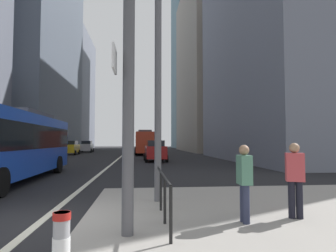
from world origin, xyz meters
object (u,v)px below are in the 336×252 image
city_bus_blue_oncoming (11,142)px  bollard_left (61,251)px  street_lamp_post (158,26)px  pedestrian_waiting (244,179)px  car_receding_far (149,145)px  car_oncoming_mid (71,148)px  city_bus_red_receding (144,141)px  car_receding_near (155,151)px  car_oncoming_far (87,146)px  pedestrian_walking (295,176)px

city_bus_blue_oncoming → bollard_left: 11.69m
street_lamp_post → pedestrian_waiting: bearing=-54.4°
car_receding_far → street_lamp_post: 52.62m
bollard_left → car_oncoming_mid: bearing=103.0°
city_bus_red_receding → car_receding_near: city_bus_red_receding is taller
car_receding_near → car_oncoming_far: size_ratio=1.07×
city_bus_blue_oncoming → car_receding_far: (7.88, 46.96, -0.85)m
car_oncoming_far → street_lamp_post: street_lamp_post is taller
car_oncoming_mid → pedestrian_waiting: (11.79, -35.08, 0.07)m
car_oncoming_far → bollard_left: (8.11, -46.40, -0.32)m
city_bus_blue_oncoming → pedestrian_waiting: size_ratio=7.04×
car_receding_near → car_oncoming_far: same height
car_oncoming_far → bollard_left: bearing=-80.1°
car_oncoming_far → car_receding_near: bearing=-65.6°
car_oncoming_far → pedestrian_walking: size_ratio=2.51×
car_receding_far → city_bus_blue_oncoming: bearing=-99.5°
city_bus_blue_oncoming → pedestrian_walking: bearing=-39.1°
city_bus_red_receding → car_oncoming_far: (-9.61, 7.85, -0.85)m
city_bus_red_receding → pedestrian_waiting: 35.95m
car_receding_far → car_oncoming_mid: bearing=-120.4°
city_bus_blue_oncoming → car_receding_far: city_bus_blue_oncoming is taller
car_oncoming_mid → bollard_left: 38.72m
city_bus_red_receding → car_receding_far: size_ratio=2.54×
car_receding_far → car_oncoming_far: bearing=-134.7°
pedestrian_walking → city_bus_blue_oncoming: bearing=140.9°
car_oncoming_far → car_receding_far: bearing=45.3°
car_oncoming_mid → pedestrian_waiting: size_ratio=2.51×
street_lamp_post → bollard_left: 6.95m
bollard_left → pedestrian_waiting: bearing=40.7°
city_bus_red_receding → car_oncoming_far: bearing=140.8°
car_oncoming_mid → car_oncoming_far: same height
car_oncoming_mid → car_oncoming_far: bearing=86.0°
city_bus_red_receding → street_lamp_post: size_ratio=1.41×
city_bus_red_receding → street_lamp_post: street_lamp_post is taller
car_oncoming_mid → pedestrian_walking: car_oncoming_mid is taller
car_receding_far → car_oncoming_far: 15.55m
street_lamp_post → car_oncoming_far: bearing=102.9°
bollard_left → pedestrian_waiting: (3.07, 2.64, 0.39)m
car_oncoming_mid → street_lamp_post: street_lamp_post is taller
city_bus_blue_oncoming → car_receding_far: size_ratio=2.60×
street_lamp_post → city_bus_blue_oncoming: bearing=139.6°
car_oncoming_mid → bollard_left: bearing=-77.0°
city_bus_blue_oncoming → bollard_left: (5.05, -10.48, -1.17)m
city_bus_red_receding → car_receding_far: 18.96m
city_bus_red_receding → car_oncoming_mid: bearing=-175.4°
car_receding_near → car_oncoming_far: (-10.39, 22.90, -0.00)m
city_bus_red_receding → pedestrian_walking: size_ratio=6.71×
car_receding_far → car_oncoming_far: (-10.94, -11.04, -0.00)m
bollard_left → city_bus_red_receding: bearing=87.8°
pedestrian_walking → bollard_left: bearing=-146.5°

